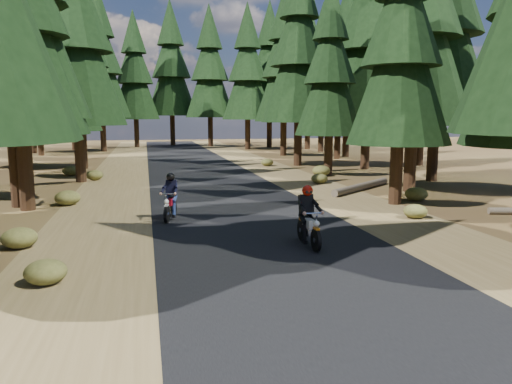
# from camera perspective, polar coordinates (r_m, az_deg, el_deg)

# --- Properties ---
(ground) EXTENTS (120.00, 120.00, 0.00)m
(ground) POSITION_cam_1_polar(r_m,az_deg,el_deg) (13.36, 1.40, -5.62)
(ground) COLOR #402A17
(ground) RESTS_ON ground
(road) EXTENTS (6.00, 100.00, 0.01)m
(road) POSITION_cam_1_polar(r_m,az_deg,el_deg) (18.14, -2.39, -1.80)
(road) COLOR black
(road) RESTS_ON ground
(shoulder_l) EXTENTS (3.20, 100.00, 0.01)m
(shoulder_l) POSITION_cam_1_polar(r_m,az_deg,el_deg) (17.93, -17.03, -2.31)
(shoulder_l) COLOR brown
(shoulder_l) RESTS_ON ground
(shoulder_r) EXTENTS (3.20, 100.00, 0.01)m
(shoulder_r) POSITION_cam_1_polar(r_m,az_deg,el_deg) (19.46, 11.07, -1.25)
(shoulder_r) COLOR brown
(shoulder_r) RESTS_ON ground
(pine_forest) EXTENTS (34.59, 55.08, 16.32)m
(pine_forest) POSITION_cam_1_polar(r_m,az_deg,el_deg) (34.07, -7.46, 16.32)
(pine_forest) COLOR black
(pine_forest) RESTS_ON ground
(log_near) EXTENTS (4.14, 3.61, 0.32)m
(log_near) POSITION_cam_1_polar(r_m,az_deg,el_deg) (22.99, 11.99, 0.62)
(log_near) COLOR #4C4233
(log_near) RESTS_ON ground
(understory_shrubs) EXTENTS (15.42, 28.55, 0.60)m
(understory_shrubs) POSITION_cam_1_polar(r_m,az_deg,el_deg) (20.71, -2.68, 0.22)
(understory_shrubs) COLOR #474C1E
(understory_shrubs) RESTS_ON ground
(rider_lead) EXTENTS (0.52, 1.74, 1.55)m
(rider_lead) POSITION_cam_1_polar(r_m,az_deg,el_deg) (12.77, 6.05, -3.92)
(rider_lead) COLOR silver
(rider_lead) RESTS_ON road
(rider_follow) EXTENTS (0.91, 1.74, 1.49)m
(rider_follow) POSITION_cam_1_polar(r_m,az_deg,el_deg) (16.19, -9.77, -1.40)
(rider_follow) COLOR maroon
(rider_follow) RESTS_ON road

